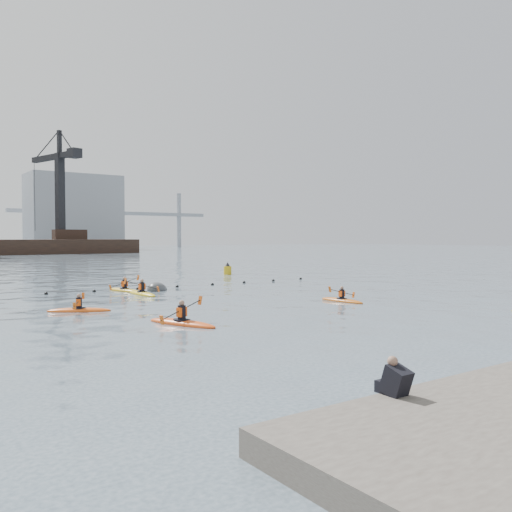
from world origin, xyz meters
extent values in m
plane|color=#3C4E58|center=(0.00, 0.00, 0.00)|extent=(400.00, 400.00, 0.00)
cube|color=black|center=(-5.50, -5.80, 0.78)|extent=(0.38, 0.60, 0.67)
cube|color=black|center=(-5.50, -5.58, 0.62)|extent=(0.34, 0.40, 0.24)
sphere|color=#8C6651|center=(-5.50, -5.70, 1.16)|extent=(0.21, 0.21, 0.21)
sphere|color=black|center=(-5.00, 22.58, 0.03)|extent=(0.24, 0.24, 0.24)
sphere|color=black|center=(-2.00, 22.41, 0.03)|extent=(0.24, 0.24, 0.24)
sphere|color=black|center=(1.00, 22.28, 0.03)|extent=(0.24, 0.24, 0.24)
sphere|color=black|center=(4.00, 22.25, 0.03)|extent=(0.24, 0.24, 0.24)
sphere|color=black|center=(7.00, 22.34, 0.03)|extent=(0.24, 0.24, 0.24)
sphere|color=black|center=(10.00, 22.50, 0.03)|extent=(0.24, 0.24, 0.24)
sphere|color=black|center=(13.00, 22.66, 0.03)|extent=(0.24, 0.24, 0.24)
sphere|color=black|center=(16.00, 22.75, 0.03)|extent=(0.24, 0.24, 0.24)
cube|color=black|center=(22.00, 110.00, 4.20)|extent=(7.00, 3.00, 2.20)
cube|color=black|center=(20.00, 110.00, 12.60)|extent=(1.96, 1.96, 19.00)
cube|color=black|center=(19.34, 112.46, 21.50)|extent=(5.56, 16.73, 1.20)
cube|color=black|center=(21.54, 104.25, 21.50)|extent=(2.80, 3.08, 2.00)
cube|color=black|center=(20.00, 110.00, 24.60)|extent=(0.98, 0.98, 5.00)
cube|color=gray|center=(35.00, 150.00, 11.00)|extent=(26.00, 14.00, 22.00)
cube|color=gray|center=(55.00, 170.00, 12.00)|extent=(70.00, 2.00, 1.20)
cylinder|color=gray|center=(30.00, 170.00, 10.00)|extent=(1.60, 1.60, 20.00)
cylinder|color=gray|center=(80.00, 170.00, 10.00)|extent=(1.60, 1.60, 20.00)
ellipsoid|color=#E34C15|center=(-3.51, 7.08, 0.04)|extent=(1.89, 3.63, 0.36)
cylinder|color=black|center=(-3.51, 7.08, 0.19)|extent=(0.86, 0.86, 0.07)
cylinder|color=black|center=(-3.51, 7.08, 0.51)|extent=(0.34, 0.34, 0.58)
cube|color=#F8520D|center=(-3.51, 7.08, 0.53)|extent=(0.46, 0.37, 0.38)
sphere|color=#8C6651|center=(-3.51, 7.08, 0.90)|extent=(0.24, 0.24, 0.24)
cylinder|color=black|center=(-3.51, 7.08, 0.62)|extent=(2.28, 0.85, 0.64)
cube|color=#D85914|center=(-4.59, 6.69, 0.34)|extent=(0.19, 0.20, 0.38)
cube|color=#D85914|center=(-2.43, 7.46, 0.90)|extent=(0.19, 0.20, 0.38)
ellipsoid|color=#F15916|center=(-5.74, 13.50, 0.04)|extent=(2.96, 2.02, 0.30)
cylinder|color=black|center=(-5.74, 13.50, 0.16)|extent=(0.78, 0.78, 0.06)
cylinder|color=black|center=(-5.74, 13.50, 0.43)|extent=(0.29, 0.29, 0.50)
cube|color=#F8520D|center=(-5.74, 13.50, 0.45)|extent=(0.35, 0.40, 0.32)
sphere|color=#8C6651|center=(-5.74, 13.50, 0.76)|extent=(0.20, 0.20, 0.20)
cylinder|color=black|center=(-5.74, 13.50, 0.52)|extent=(1.04, 1.83, 0.32)
cube|color=#D85914|center=(-6.21, 12.65, 0.39)|extent=(0.16, 0.15, 0.33)
cube|color=#D85914|center=(-5.27, 14.35, 0.66)|extent=(0.16, 0.15, 0.33)
ellipsoid|color=gold|center=(-0.13, 18.93, 0.04)|extent=(0.79, 3.50, 0.35)
cylinder|color=black|center=(-0.13, 18.93, 0.19)|extent=(0.67, 0.67, 0.07)
cylinder|color=black|center=(-0.13, 18.93, 0.49)|extent=(0.33, 0.33, 0.57)
cube|color=#F8520D|center=(-0.13, 18.93, 0.51)|extent=(0.40, 0.25, 0.37)
sphere|color=#8C6651|center=(-0.13, 18.93, 0.87)|extent=(0.23, 0.23, 0.23)
cylinder|color=black|center=(-0.13, 18.93, 0.60)|extent=(2.31, 0.10, 0.71)
cube|color=#D85914|center=(-1.24, 18.90, 0.91)|extent=(0.16, 0.16, 0.37)
cube|color=#D85914|center=(0.98, 18.96, 0.29)|extent=(0.16, 0.16, 0.37)
ellipsoid|color=#C95C12|center=(7.55, 9.09, 0.04)|extent=(0.78, 3.07, 0.30)
cylinder|color=black|center=(7.55, 9.09, 0.16)|extent=(0.60, 0.60, 0.06)
cylinder|color=black|center=(7.55, 9.09, 0.43)|extent=(0.28, 0.28, 0.49)
cube|color=#F8520D|center=(7.55, 9.09, 0.45)|extent=(0.35, 0.23, 0.32)
sphere|color=#8C6651|center=(7.55, 9.09, 0.76)|extent=(0.20, 0.20, 0.20)
cylinder|color=black|center=(7.55, 9.09, 0.52)|extent=(2.04, 0.15, 0.51)
cube|color=#D85914|center=(8.52, 9.15, 0.30)|extent=(0.13, 0.14, 0.33)
cube|color=#D85914|center=(6.59, 9.04, 0.74)|extent=(0.13, 0.14, 0.33)
ellipsoid|color=gold|center=(-0.23, 21.57, 0.04)|extent=(1.43, 3.49, 0.34)
cylinder|color=black|center=(-0.23, 21.57, 0.18)|extent=(0.77, 0.77, 0.06)
cylinder|color=black|center=(-0.23, 21.57, 0.48)|extent=(0.32, 0.32, 0.56)
cube|color=#F8520D|center=(-0.23, 21.57, 0.50)|extent=(0.43, 0.32, 0.36)
sphere|color=#8C6651|center=(-0.23, 21.57, 0.86)|extent=(0.22, 0.22, 0.22)
cylinder|color=black|center=(-0.23, 21.57, 0.59)|extent=(2.24, 0.55, 0.61)
cube|color=#D85914|center=(-1.30, 21.33, 0.32)|extent=(0.17, 0.18, 0.37)
cube|color=#D85914|center=(0.83, 21.81, 0.85)|extent=(0.17, 0.18, 0.37)
ellipsoid|color=#373A3C|center=(1.90, 21.08, 0.00)|extent=(2.47, 2.54, 1.48)
cylinder|color=yellow|center=(14.00, 31.29, 0.32)|extent=(0.74, 0.74, 0.96)
cone|color=black|center=(14.00, 31.29, 1.01)|extent=(0.47, 0.47, 0.37)
camera|label=1|loc=(-13.81, -12.78, 3.60)|focal=38.00mm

